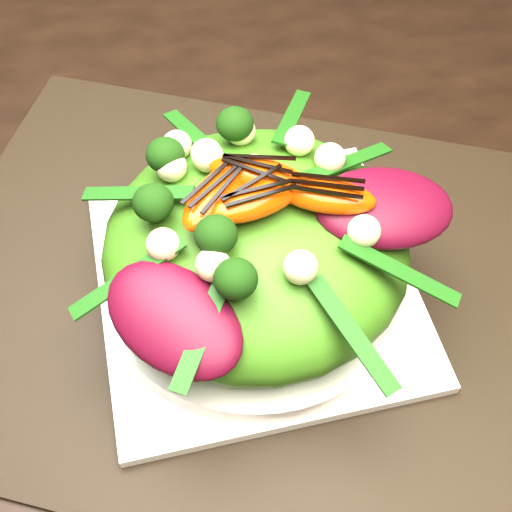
{
  "coord_description": "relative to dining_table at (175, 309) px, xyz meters",
  "views": [
    {
      "loc": [
        0.03,
        -0.28,
        1.18
      ],
      "look_at": [
        0.06,
        -0.0,
        0.79
      ],
      "focal_mm": 48.0,
      "sensor_mm": 36.0,
      "label": 1
    }
  ],
  "objects": [
    {
      "name": "dining_table",
      "position": [
        0.0,
        0.0,
        0.0
      ],
      "size": [
        1.6,
        0.9,
        0.75
      ],
      "primitive_type": "cube",
      "color": "black",
      "rests_on": "floor"
    },
    {
      "name": "placemat",
      "position": [
        0.06,
        -0.0,
        0.02
      ],
      "size": [
        0.6,
        0.53,
        0.0
      ],
      "primitive_type": "cube",
      "rotation": [
        0.0,
        0.0,
        -0.37
      ],
      "color": "black",
      "rests_on": "dining_table"
    },
    {
      "name": "plate_base",
      "position": [
        0.06,
        -0.0,
        0.03
      ],
      "size": [
        0.25,
        0.25,
        0.01
      ],
      "primitive_type": "cube",
      "rotation": [
        0.0,
        0.0,
        0.1
      ],
      "color": "white",
      "rests_on": "placemat"
    },
    {
      "name": "salad_bowl",
      "position": [
        0.06,
        -0.0,
        0.04
      ],
      "size": [
        0.28,
        0.28,
        0.02
      ],
      "primitive_type": "cylinder",
      "rotation": [
        0.0,
        0.0,
        -0.31
      ],
      "color": "white",
      "rests_on": "plate_base"
    },
    {
      "name": "lettuce_mound",
      "position": [
        0.06,
        -0.0,
        0.08
      ],
      "size": [
        0.22,
        0.22,
        0.08
      ],
      "primitive_type": "ellipsoid",
      "rotation": [
        0.0,
        0.0,
        -0.07
      ],
      "color": "#3E7515",
      "rests_on": "salad_bowl"
    },
    {
      "name": "radicchio_leaf",
      "position": [
        0.15,
        -0.01,
        0.11
      ],
      "size": [
        0.09,
        0.06,
        0.02
      ],
      "primitive_type": "ellipsoid",
      "rotation": [
        0.0,
        0.0,
        -0.02
      ],
      "color": "#440717",
      "rests_on": "lettuce_mound"
    },
    {
      "name": "orange_segment",
      "position": [
        0.04,
        0.02,
        0.12
      ],
      "size": [
        0.07,
        0.05,
        0.02
      ],
      "primitive_type": "ellipsoid",
      "rotation": [
        0.0,
        0.0,
        0.47
      ],
      "color": "#CF3503",
      "rests_on": "lettuce_mound"
    },
    {
      "name": "broccoli_floret",
      "position": [
        -0.0,
        0.03,
        0.12
      ],
      "size": [
        0.04,
        0.04,
        0.04
      ],
      "primitive_type": "sphere",
      "rotation": [
        0.0,
        0.0,
        0.13
      ],
      "color": "#163309",
      "rests_on": "lettuce_mound"
    },
    {
      "name": "macadamia_nut",
      "position": [
        0.09,
        -0.04,
        0.12
      ],
      "size": [
        0.02,
        0.02,
        0.02
      ],
      "primitive_type": "sphere",
      "rotation": [
        0.0,
        0.0,
        -0.13
      ],
      "color": "#F3EEAB",
      "rests_on": "lettuce_mound"
    },
    {
      "name": "balsamic_drizzle",
      "position": [
        0.04,
        0.02,
        0.13
      ],
      "size": [
        0.04,
        0.02,
        0.0
      ],
      "primitive_type": "cube",
      "rotation": [
        0.0,
        0.0,
        0.47
      ],
      "color": "black",
      "rests_on": "orange_segment"
    }
  ]
}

